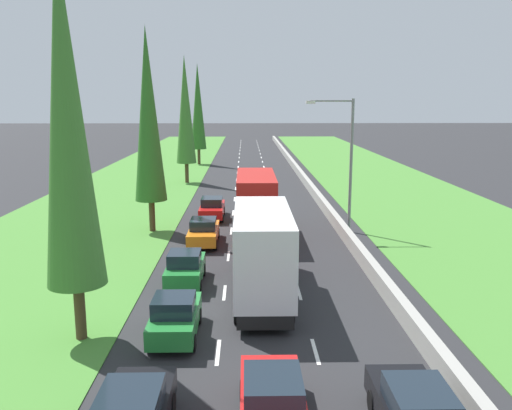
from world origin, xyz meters
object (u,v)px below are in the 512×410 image
object	(u,v)px
poplar_tree_third	(185,110)
poplar_tree_second	(148,115)
red_sedan_left_lane	(212,208)
white_box_truck_centre_lane	(262,250)
street_light_mast	(346,156)
poplar_tree_fourth	(198,107)
green_hatchback_left_lane	(175,317)
orange_sedan_left_lane	(204,231)
poplar_tree_nearest	(67,118)
red_sedan_centre_lane	(273,402)
red_box_truck_centre_lane	(256,202)
green_hatchback_left_lane_third	(185,268)

from	to	relation	value
poplar_tree_third	poplar_tree_second	bearing A→B (deg)	-90.03
red_sedan_left_lane	poplar_tree_second	world-z (taller)	poplar_tree_second
white_box_truck_centre_lane	street_light_mast	world-z (taller)	street_light_mast
poplar_tree_third	poplar_tree_fourth	size ratio (longest dim) A/B	0.98
green_hatchback_left_lane	poplar_tree_third	bearing A→B (deg)	95.51
orange_sedan_left_lane	poplar_tree_nearest	world-z (taller)	poplar_tree_nearest
red_sedan_centre_lane	red_box_truck_centre_lane	size ratio (longest dim) A/B	0.48
red_sedan_centre_lane	white_box_truck_centre_lane	xyz separation A→B (m)	(0.02, 10.18, 1.37)
red_box_truck_centre_lane	white_box_truck_centre_lane	bearing A→B (deg)	-89.68
poplar_tree_fourth	street_light_mast	world-z (taller)	poplar_tree_fourth
red_box_truck_centre_lane	poplar_tree_third	world-z (taller)	poplar_tree_third
green_hatchback_left_lane_third	orange_sedan_left_lane	world-z (taller)	green_hatchback_left_lane_third
orange_sedan_left_lane	poplar_tree_nearest	size ratio (longest dim) A/B	0.31
green_hatchback_left_lane	poplar_tree_third	world-z (taller)	poplar_tree_third
green_hatchback_left_lane	poplar_tree_fourth	xyz separation A→B (m)	(-3.86, 55.75, 7.17)
red_sedan_centre_lane	red_sedan_left_lane	distance (m)	26.79
red_box_truck_centre_lane	poplar_tree_third	size ratio (longest dim) A/B	0.69
green_hatchback_left_lane_third	poplar_tree_nearest	distance (m)	10.09
green_hatchback_left_lane_third	poplar_tree_fourth	xyz separation A→B (m)	(-3.59, 49.81, 7.17)
red_sedan_left_lane	poplar_tree_nearest	bearing A→B (deg)	-99.98
poplar_tree_nearest	poplar_tree_third	size ratio (longest dim) A/B	1.06
poplar_tree_third	poplar_tree_nearest	bearing A→B (deg)	-89.72
green_hatchback_left_lane_third	poplar_tree_nearest	bearing A→B (deg)	-118.63
red_sedan_centre_lane	red_sedan_left_lane	world-z (taller)	same
poplar_tree_nearest	poplar_tree_second	size ratio (longest dim) A/B	1.05
red_sedan_left_lane	poplar_tree_fourth	size ratio (longest dim) A/B	0.32
green_hatchback_left_lane_third	street_light_mast	xyz separation A→B (m)	(9.70, 10.46, 4.40)
red_sedan_centre_lane	poplar_tree_fourth	distance (m)	62.41
poplar_tree_third	poplar_tree_fourth	xyz separation A→B (m)	(-0.13, 17.04, 0.15)
green_hatchback_left_lane	poplar_tree_second	xyz separation A→B (m)	(-3.74, 16.78, 7.06)
poplar_tree_third	street_light_mast	distance (m)	26.04
white_box_truck_centre_lane	red_box_truck_centre_lane	size ratio (longest dim) A/B	1.00
white_box_truck_centre_lane	red_sedan_left_lane	distance (m)	16.79
green_hatchback_left_lane	orange_sedan_left_lane	world-z (taller)	green_hatchback_left_lane
red_box_truck_centre_lane	orange_sedan_left_lane	xyz separation A→B (m)	(-3.31, -2.47, -1.37)
red_sedan_centre_lane	poplar_tree_third	bearing A→B (deg)	99.10
green_hatchback_left_lane_third	orange_sedan_left_lane	distance (m)	7.47
orange_sedan_left_lane	street_light_mast	size ratio (longest dim) A/B	0.50
white_box_truck_centre_lane	red_sedan_left_lane	bearing A→B (deg)	101.37
poplar_tree_third	poplar_tree_fourth	world-z (taller)	poplar_tree_fourth
orange_sedan_left_lane	red_sedan_left_lane	xyz separation A→B (m)	(0.08, 7.37, 0.00)
green_hatchback_left_lane	white_box_truck_centre_lane	xyz separation A→B (m)	(3.42, 4.36, 1.35)
red_sedan_centre_lane	red_sedan_left_lane	xyz separation A→B (m)	(-3.28, 26.59, 0.00)
orange_sedan_left_lane	poplar_tree_third	bearing A→B (deg)	98.49
green_hatchback_left_lane_third	poplar_tree_second	world-z (taller)	poplar_tree_second
red_sedan_centre_lane	green_hatchback_left_lane_third	xyz separation A→B (m)	(-3.68, 11.76, 0.02)
red_sedan_left_lane	white_box_truck_centre_lane	bearing A→B (deg)	-78.63
poplar_tree_second	green_hatchback_left_lane	bearing A→B (deg)	-77.42
red_sedan_centre_lane	street_light_mast	distance (m)	23.44
green_hatchback_left_lane_third	poplar_tree_second	bearing A→B (deg)	107.75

